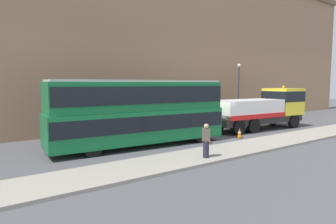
# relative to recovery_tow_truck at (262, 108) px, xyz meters

# --- Properties ---
(ground_plane) EXTENTS (120.00, 120.00, 0.00)m
(ground_plane) POSITION_rel_recovery_tow_truck_xyz_m (-5.65, 0.03, -1.76)
(ground_plane) COLOR #4C4C51
(near_kerb) EXTENTS (60.00, 2.80, 0.15)m
(near_kerb) POSITION_rel_recovery_tow_truck_xyz_m (-5.65, -4.17, -1.68)
(near_kerb) COLOR gray
(near_kerb) RESTS_ON ground_plane
(building_facade) EXTENTS (60.00, 1.50, 16.00)m
(building_facade) POSITION_rel_recovery_tow_truck_xyz_m (-5.65, 6.66, 6.31)
(building_facade) COLOR #9E7A5B
(building_facade) RESTS_ON ground_plane
(recovery_tow_truck) EXTENTS (10.22, 3.24, 3.67)m
(recovery_tow_truck) POSITION_rel_recovery_tow_truck_xyz_m (0.00, 0.00, 0.00)
(recovery_tow_truck) COLOR #2D2D2D
(recovery_tow_truck) RESTS_ON ground_plane
(double_decker_bus) EXTENTS (11.16, 3.29, 4.06)m
(double_decker_bus) POSITION_rel_recovery_tow_truck_xyz_m (-11.82, 0.03, 0.47)
(double_decker_bus) COLOR #146B38
(double_decker_bus) RESTS_ON ground_plane
(pedestrian_onlooker) EXTENTS (0.46, 0.47, 1.71)m
(pedestrian_onlooker) POSITION_rel_recovery_tow_truck_xyz_m (-10.82, -4.79, -0.77)
(pedestrian_onlooker) COLOR #232333
(pedestrian_onlooker) RESTS_ON near_kerb
(traffic_cone_near_bus) EXTENTS (0.36, 0.36, 0.72)m
(traffic_cone_near_bus) POSITION_rel_recovery_tow_truck_xyz_m (-7.76, -1.74, -1.42)
(traffic_cone_near_bus) COLOR orange
(traffic_cone_near_bus) RESTS_ON ground_plane
(traffic_cone_midway) EXTENTS (0.36, 0.36, 0.72)m
(traffic_cone_midway) POSITION_rel_recovery_tow_truck_xyz_m (-4.73, -1.70, -1.42)
(traffic_cone_midway) COLOR orange
(traffic_cone_midway) RESTS_ON ground_plane
(street_lamp) EXTENTS (0.36, 0.36, 5.83)m
(street_lamp) POSITION_rel_recovery_tow_truck_xyz_m (2.19, 4.46, 1.71)
(street_lamp) COLOR #38383D
(street_lamp) RESTS_ON ground_plane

